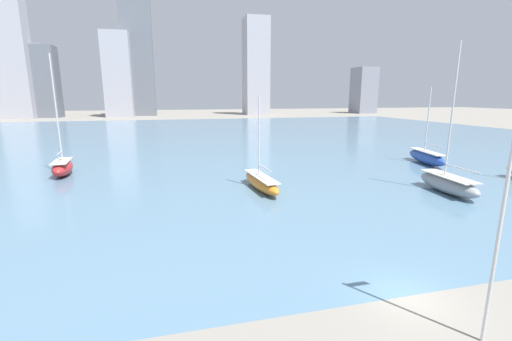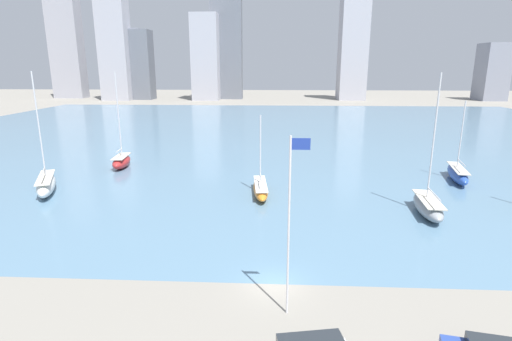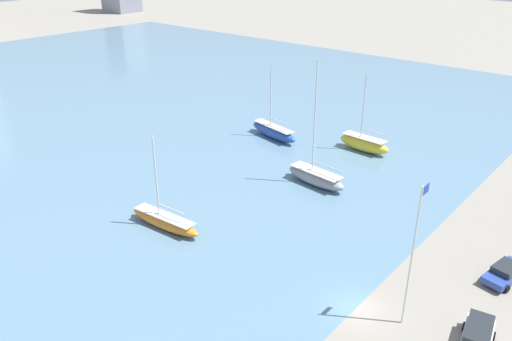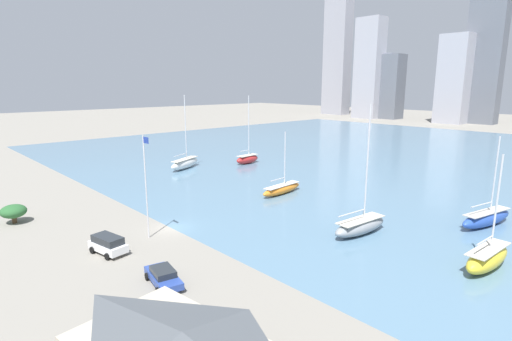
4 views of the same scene
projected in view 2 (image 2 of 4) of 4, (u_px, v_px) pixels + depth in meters
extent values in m
plane|color=gray|center=(274.00, 284.00, 29.86)|extent=(500.00, 500.00, 0.00)
cube|color=slate|center=(276.00, 133.00, 97.48)|extent=(180.00, 140.00, 0.00)
cylinder|color=silver|center=(289.00, 230.00, 24.88)|extent=(0.14, 0.14, 11.87)
cube|color=#1E3899|center=(301.00, 144.00, 23.47)|extent=(1.10, 0.03, 0.70)
cube|color=#9E9EA8|center=(64.00, 29.00, 196.70)|extent=(14.88, 8.28, 66.67)
cube|color=#A8A8B2|center=(114.00, 45.00, 185.90)|extent=(13.24, 9.43, 50.87)
cube|color=gray|center=(136.00, 65.00, 194.71)|extent=(8.12, 11.22, 32.99)
cube|color=slate|center=(137.00, 65.00, 192.88)|extent=(14.38, 9.69, 32.48)
cube|color=#A8A8B2|center=(206.00, 58.00, 189.89)|extent=(12.41, 15.34, 39.34)
cube|color=slate|center=(226.00, 38.00, 192.10)|extent=(14.86, 7.30, 58.02)
cube|color=#A8A8B2|center=(353.00, 46.00, 188.28)|extent=(12.46, 13.36, 50.22)
cube|color=gray|center=(492.00, 72.00, 187.01)|extent=(11.18, 13.10, 26.15)
ellipsoid|color=#284CA8|center=(457.00, 174.00, 56.62)|extent=(3.89, 9.80, 1.89)
cube|color=#BCB7AD|center=(458.00, 168.00, 56.40)|extent=(3.19, 8.03, 0.10)
cube|color=#2D2D33|center=(457.00, 178.00, 56.76)|extent=(0.51, 1.72, 0.85)
cylinder|color=silver|center=(461.00, 134.00, 55.87)|extent=(0.18, 0.18, 9.33)
cylinder|color=silver|center=(462.00, 163.00, 54.74)|extent=(1.03, 4.30, 0.14)
ellipsoid|color=white|center=(46.00, 185.00, 51.26)|extent=(5.94, 9.62, 2.07)
cube|color=beige|center=(45.00, 177.00, 51.01)|extent=(4.87, 7.89, 0.10)
cube|color=#2D2D33|center=(47.00, 189.00, 51.40)|extent=(0.87, 1.64, 0.93)
cylinder|color=silver|center=(39.00, 125.00, 49.98)|extent=(0.18, 0.18, 13.16)
cylinder|color=silver|center=(43.00, 172.00, 49.30)|extent=(2.06, 4.24, 0.14)
ellipsoid|color=#B72828|center=(122.00, 162.00, 63.93)|extent=(2.80, 6.68, 1.90)
cube|color=beige|center=(121.00, 156.00, 63.70)|extent=(2.30, 5.48, 0.10)
cube|color=#2D2D33|center=(122.00, 165.00, 64.06)|extent=(0.27, 1.18, 0.85)
cylinder|color=silver|center=(118.00, 115.00, 62.50)|extent=(0.18, 0.18, 13.08)
cylinder|color=silver|center=(119.00, 150.00, 62.59)|extent=(0.39, 2.67, 0.14)
ellipsoid|color=orange|center=(261.00, 189.00, 50.51)|extent=(2.64, 9.22, 1.47)
cube|color=silver|center=(261.00, 184.00, 50.33)|extent=(2.16, 7.56, 0.10)
cube|color=#2D2D33|center=(261.00, 192.00, 50.61)|extent=(0.31, 1.64, 0.66)
cylinder|color=silver|center=(260.00, 149.00, 49.90)|extent=(0.18, 0.18, 8.54)
cylinder|color=silver|center=(261.00, 177.00, 49.00)|extent=(0.47, 3.52, 0.14)
ellipsoid|color=gray|center=(428.00, 207.00, 43.65)|extent=(3.10, 8.56, 1.81)
cube|color=beige|center=(429.00, 199.00, 43.43)|extent=(2.54, 7.02, 0.10)
cube|color=#2D2D33|center=(427.00, 211.00, 43.77)|extent=(0.30, 1.52, 0.82)
cylinder|color=silver|center=(434.00, 137.00, 42.32)|extent=(0.18, 0.18, 13.39)
cylinder|color=silver|center=(434.00, 194.00, 41.54)|extent=(0.56, 4.60, 0.14)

